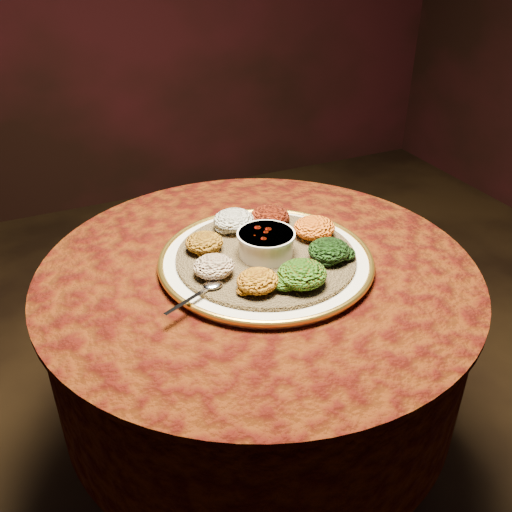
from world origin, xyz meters
name	(u,v)px	position (x,y,z in m)	size (l,w,h in m)	color
table	(258,332)	(0.00, 0.00, 0.55)	(0.96, 0.96, 0.73)	black
platter	(266,260)	(0.02, 0.00, 0.75)	(0.48, 0.48, 0.02)	silver
injera	(266,256)	(0.02, 0.00, 0.76)	(0.39, 0.39, 0.01)	olive
stew_bowl	(266,242)	(0.02, 0.00, 0.79)	(0.13, 0.13, 0.05)	white
spoon	(209,287)	(-0.14, -0.07, 0.77)	(0.14, 0.07, 0.01)	silver
portion_ayib	(234,220)	(0.00, 0.14, 0.79)	(0.10, 0.09, 0.05)	silver
portion_kitfo	(270,216)	(0.09, 0.12, 0.78)	(0.09, 0.09, 0.04)	black
portion_tikil	(314,228)	(0.15, 0.03, 0.78)	(0.10, 0.09, 0.05)	#BC630F
portion_gomen	(329,250)	(0.13, -0.07, 0.78)	(0.09, 0.09, 0.04)	black
portion_mixveg	(302,274)	(0.03, -0.13, 0.79)	(0.10, 0.10, 0.05)	maroon
portion_kik	(258,281)	(-0.05, -0.11, 0.78)	(0.08, 0.08, 0.04)	#BF7710
portion_timatim	(214,266)	(-0.11, -0.03, 0.78)	(0.09, 0.08, 0.04)	maroon
portion_shiro	(204,242)	(-0.10, 0.07, 0.78)	(0.08, 0.08, 0.04)	#9A6512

